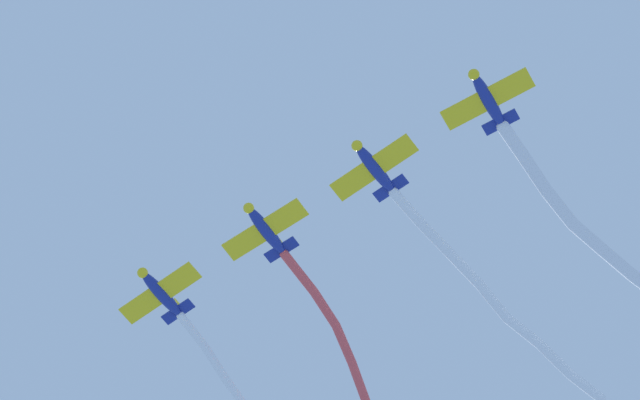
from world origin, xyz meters
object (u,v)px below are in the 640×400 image
object	(u,v)px
airplane_right_wing	(374,167)
airplane_slot	(487,99)
airplane_lead	(161,293)
airplane_left_wing	(265,229)

from	to	relation	value
airplane_right_wing	airplane_slot	bearing A→B (deg)	93.56
airplane_lead	airplane_right_wing	size ratio (longest dim) A/B	1.00
airplane_lead	airplane_left_wing	bearing A→B (deg)	93.63
airplane_lead	airplane_right_wing	world-z (taller)	same
airplane_lead	airplane_slot	size ratio (longest dim) A/B	1.06
airplane_left_wing	airplane_right_wing	xyz separation A→B (m)	(-5.61, 6.65, -0.30)
airplane_lead	airplane_left_wing	distance (m)	8.72
airplane_lead	airplane_slot	world-z (taller)	airplane_slot
airplane_right_wing	airplane_lead	bearing A→B (deg)	-86.44
airplane_left_wing	airplane_right_wing	bearing A→B (deg)	91.50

